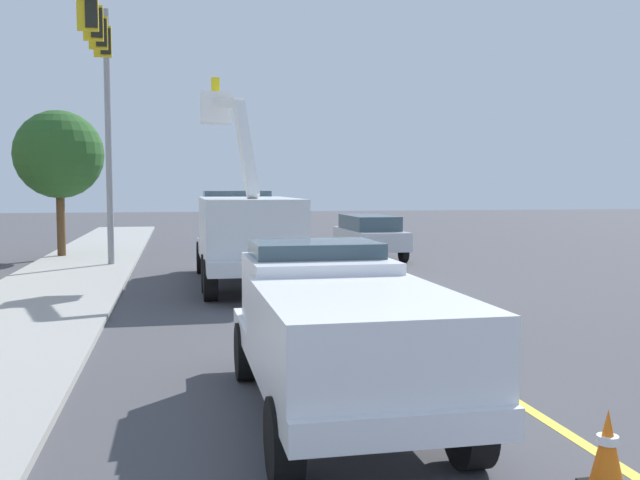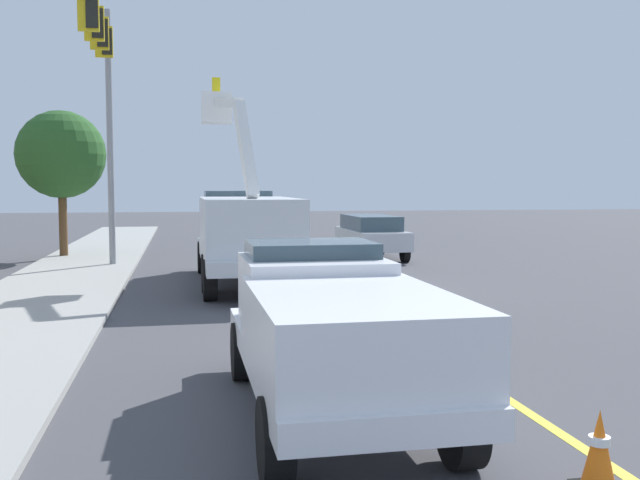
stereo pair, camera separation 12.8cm
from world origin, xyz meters
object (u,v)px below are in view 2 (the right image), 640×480
at_px(traffic_cone_leading, 599,451).
at_px(traffic_cone_mid_rear, 289,258).
at_px(service_pickup_truck, 332,327).
at_px(traffic_signal_mast, 103,75).
at_px(utility_bucket_truck, 244,229).
at_px(passing_minivan, 371,234).
at_px(traffic_cone_mid_front, 364,301).

xyz_separation_m(traffic_cone_leading, traffic_cone_mid_rear, (17.98, 0.52, 0.01)).
distance_m(service_pickup_truck, traffic_signal_mast, 16.65).
distance_m(utility_bucket_truck, service_pickup_truck, 12.16).
bearing_deg(traffic_cone_mid_rear, service_pickup_truck, 174.36).
xyz_separation_m(service_pickup_truck, passing_minivan, (18.50, -5.19, -0.15)).
bearing_deg(traffic_cone_mid_rear, traffic_cone_mid_front, -177.76).
bearing_deg(service_pickup_truck, passing_minivan, -15.66).
xyz_separation_m(passing_minivan, traffic_cone_mid_front, (-12.36, 3.29, -0.57)).
distance_m(traffic_cone_mid_rear, traffic_signal_mast, 8.45).
relative_size(passing_minivan, traffic_signal_mast, 0.54).
distance_m(utility_bucket_truck, traffic_cone_mid_front, 6.49).
bearing_deg(passing_minivan, traffic_signal_mast, 109.03).
bearing_deg(passing_minivan, traffic_cone_mid_front, 165.08).
height_order(traffic_cone_leading, traffic_cone_mid_rear, traffic_cone_mid_rear).
bearing_deg(traffic_cone_mid_front, service_pickup_truck, 162.86).
distance_m(traffic_cone_leading, traffic_cone_mid_front, 8.66).
relative_size(utility_bucket_truck, passing_minivan, 1.71).
height_order(traffic_cone_leading, traffic_cone_mid_front, traffic_cone_mid_front).
distance_m(service_pickup_truck, traffic_cone_mid_rear, 15.55).
distance_m(traffic_cone_leading, traffic_signal_mast, 19.78).
xyz_separation_m(passing_minivan, traffic_cone_leading, (-21.02, 3.14, -0.59)).
bearing_deg(traffic_signal_mast, utility_bucket_truck, -125.66).
distance_m(passing_minivan, traffic_cone_leading, 21.26).
bearing_deg(traffic_cone_mid_rear, utility_bucket_truck, 151.82).
height_order(passing_minivan, traffic_cone_mid_front, passing_minivan).
bearing_deg(traffic_signal_mast, traffic_cone_leading, -159.82).
xyz_separation_m(passing_minivan, traffic_signal_mast, (-3.33, 9.64, 5.38)).
bearing_deg(traffic_cone_mid_front, traffic_cone_mid_rear, 2.24).
relative_size(service_pickup_truck, traffic_cone_mid_rear, 7.11).
height_order(utility_bucket_truck, service_pickup_truck, utility_bucket_truck).
height_order(utility_bucket_truck, traffic_cone_mid_rear, utility_bucket_truck).
bearing_deg(traffic_cone_mid_rear, traffic_cone_leading, -178.34).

